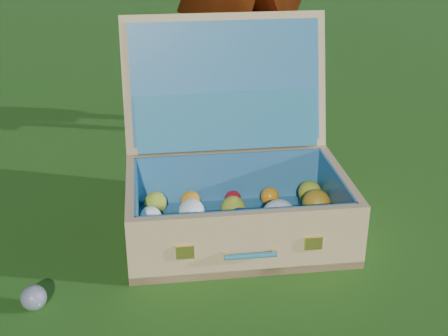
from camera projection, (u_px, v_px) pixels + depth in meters
ground at (246, 230)px, 1.89m from camera, size 60.00×60.00×0.00m
stray_ball at (34, 298)px, 1.53m from camera, size 0.06×0.06×0.06m
suitcase at (235, 172)px, 1.87m from camera, size 0.80×0.76×0.60m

